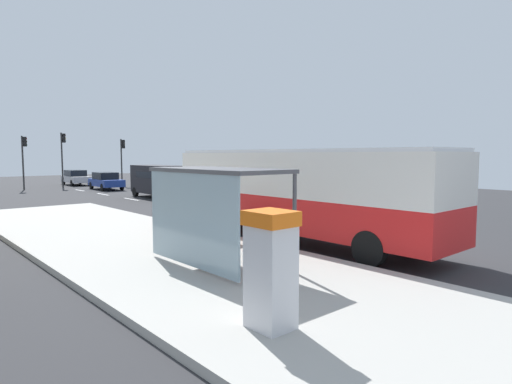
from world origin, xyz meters
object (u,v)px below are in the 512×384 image
bus (297,189)px  traffic_light_far_side (24,154)px  sedan_near (106,181)px  recycling_bin_yellow (203,223)px  traffic_light_median (63,151)px  sedan_far (76,177)px  traffic_light_near_side (122,155)px  recycling_bin_blue (214,225)px  white_van (159,179)px  recycling_bin_orange (227,228)px  ticket_machine (271,269)px  bus_shelter (208,192)px

bus → traffic_light_far_side: 31.20m
sedan_near → recycling_bin_yellow: bearing=-104.9°
traffic_light_far_side → traffic_light_median: bearing=12.9°
sedan_far → recycling_bin_yellow: 32.80m
sedan_near → recycling_bin_yellow: (-6.50, -24.51, -0.14)m
bus → traffic_light_near_side: bearing=76.6°
sedan_near → traffic_light_far_side: traffic_light_far_side is taller
recycling_bin_blue → traffic_light_far_side: (1.10, 29.65, 2.48)m
bus → white_van: 17.45m
sedan_far → traffic_light_far_side: 6.70m
bus → recycling_bin_orange: bearing=162.5°
ticket_machine → recycling_bin_blue: size_ratio=2.04×
sedan_near → ticket_machine: (-10.24, -31.94, 0.38)m
white_van → sedan_far: (0.10, 17.34, -0.55)m
recycling_bin_blue → traffic_light_far_side: bearing=87.9°
bus → sedan_far: bearing=83.3°
traffic_light_far_side → bus_shelter: traffic_light_far_side is taller
recycling_bin_yellow → traffic_light_near_side: size_ratio=0.21×
traffic_light_median → bus_shelter: size_ratio=1.28×
white_van → recycling_bin_blue: size_ratio=5.54×
bus → sedan_near: bus is taller
traffic_light_median → white_van: bearing=-83.1°
bus → bus_shelter: bus is taller
recycling_bin_blue → white_van: bearing=67.6°
bus → bus_shelter: bearing=-164.2°
ticket_machine → traffic_light_near_side: size_ratio=0.42×
recycling_bin_blue → traffic_light_far_side: size_ratio=0.20×
bus_shelter → traffic_light_far_side: bearing=84.2°
traffic_light_far_side → bus_shelter: (-3.32, -32.47, -1.04)m
sedan_near → white_van: bearing=-90.6°
sedan_near → traffic_light_near_side: traffic_light_near_side is taller
sedan_near → traffic_light_far_side: size_ratio=0.96×
traffic_light_far_side → white_van: bearing=-69.5°
traffic_light_far_side → bus_shelter: 32.66m
recycling_bin_orange → recycling_bin_yellow: bearing=90.0°
sedan_near → traffic_light_far_side: bearing=140.6°
recycling_bin_blue → traffic_light_near_side: 30.54m
recycling_bin_blue → bus_shelter: bus_shelter is taller
recycling_bin_blue → traffic_light_far_side: traffic_light_far_side is taller
sedan_far → recycling_bin_yellow: sedan_far is taller
white_van → traffic_light_far_side: size_ratio=1.12×
sedan_far → recycling_bin_blue: bearing=-101.2°
bus → recycling_bin_blue: size_ratio=11.59×
recycling_bin_orange → ticket_machine: bearing=-121.7°
ticket_machine → traffic_light_far_side: (4.84, 36.38, 1.97)m
bus → traffic_light_median: (2.11, 31.94, 1.55)m
sedan_near → recycling_bin_yellow: sedan_near is taller
recycling_bin_blue → traffic_light_median: bearing=81.4°
traffic_light_near_side → traffic_light_median: 5.36m
recycling_bin_orange → recycling_bin_yellow: (0.00, 1.40, 0.00)m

